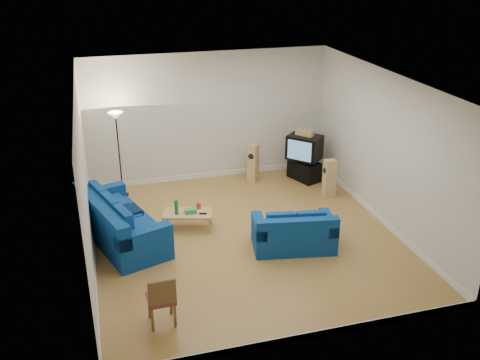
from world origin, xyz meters
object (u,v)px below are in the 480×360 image
object	(u,v)px
coffee_table	(188,215)
television	(304,147)
sofa_three_seat	(119,225)
tv_stand	(304,170)
sofa_loveseat	(294,235)

from	to	relation	value
coffee_table	television	distance (m)	3.74
sofa_three_seat	tv_stand	size ratio (longest dim) A/B	3.29
sofa_three_seat	tv_stand	bearing A→B (deg)	93.79
sofa_loveseat	television	distance (m)	3.45
coffee_table	television	xyz separation A→B (m)	(3.28, 1.72, 0.57)
sofa_loveseat	coffee_table	xyz separation A→B (m)	(-1.84, 1.36, 0.02)
sofa_three_seat	sofa_loveseat	size ratio (longest dim) A/B	1.57
sofa_loveseat	tv_stand	size ratio (longest dim) A/B	2.10
sofa_loveseat	coffee_table	distance (m)	2.29
sofa_loveseat	television	xyz separation A→B (m)	(1.43, 3.08, 0.59)
sofa_loveseat	television	size ratio (longest dim) A/B	1.77
tv_stand	television	size ratio (longest dim) A/B	0.84
sofa_loveseat	coffee_table	world-z (taller)	sofa_loveseat
sofa_loveseat	sofa_three_seat	bearing A→B (deg)	169.81
sofa_loveseat	coffee_table	bearing A→B (deg)	153.64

